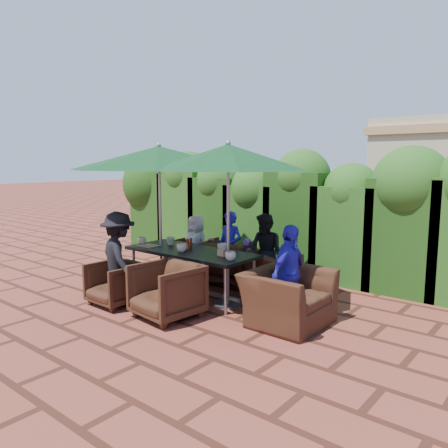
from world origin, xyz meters
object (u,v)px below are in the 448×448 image
Objects in this scene: chair_near_left at (115,281)px; chair_end_right at (288,288)px; dining_table at (191,255)px; umbrella_right at (228,158)px; chair_near_right at (167,288)px; chair_far_mid at (228,259)px; chair_far_right at (271,271)px; chair_far_left at (194,256)px; umbrella_left at (159,158)px.

chair_end_right reaches higher than chair_near_left.
dining_table is 0.90× the size of umbrella_right.
chair_near_left is at bearing -167.95° from chair_near_right.
chair_end_right is (2.45, 0.97, 0.13)m from chair_near_left.
chair_far_mid is 2.11m from chair_near_left.
dining_table is at bearing 53.89° from chair_far_right.
umbrella_left is at bearing 94.31° from chair_far_left.
chair_near_left is 2.64m from chair_end_right.
umbrella_left is 3.72× the size of chair_far_right.
umbrella_right is 2.52m from chair_far_left.
chair_far_left is 0.94× the size of chair_far_mid.
umbrella_right is 2.05m from chair_end_right.
chair_far_mid is 0.99m from chair_far_right.
chair_end_right reaches higher than chair_near_right.
chair_far_left is (-0.14, 0.94, -1.82)m from umbrella_left.
umbrella_left is at bearing -176.43° from umbrella_right.
chair_far_mid is 1.99m from chair_near_right.
dining_table is 0.77× the size of umbrella_left.
chair_end_right is (1.10, -0.09, -1.73)m from umbrella_right.
umbrella_right is 2.91× the size of chair_far_mid.
chair_far_right is at bearing 42.96° from chair_end_right.
chair_far_right is at bearing 31.49° from umbrella_left.
chair_end_right is at bearing -2.44° from dining_table.
chair_end_right is at bearing 135.16° from chair_far_mid.
chair_far_left is at bearing 96.02° from chair_near_left.
chair_end_right is at bearing -4.64° from umbrella_right.
chair_far_mid reaches higher than dining_table.
umbrella_right is at bearing 0.74° from dining_table.
umbrella_right is at bearing 85.64° from chair_end_right.
dining_table is 1.87m from chair_end_right.
umbrella_left is at bearing 45.67° from chair_far_mid.
umbrella_right reaches higher than chair_far_left.
chair_far_right reaches higher than chair_near_left.
umbrella_left is 1.17× the size of umbrella_right.
chair_near_right is at bearing 85.07° from chair_far_right.
dining_table is 1.07m from chair_near_right.
chair_far_right is 1.91m from chair_near_right.
dining_table is 1.99× the size of chair_end_right.
umbrella_left is 3.02m from chair_end_right.
umbrella_left is 2.60m from chair_far_right.
chair_far_right is (1.71, 0.02, -0.01)m from chair_far_left.
umbrella_right is at bearing 39.20° from chair_near_left.
chair_far_left is 1.02× the size of chair_far_right.
chair_near_right is at bearing 88.13° from chair_far_mid.
chair_end_right is (1.86, -0.08, -0.19)m from dining_table.
umbrella_right is (1.38, 0.09, -0.00)m from umbrella_left.
chair_far_left is 0.94× the size of chair_near_right.
chair_end_right reaches higher than chair_far_mid.
chair_far_left is 1.92m from chair_near_left.
chair_far_mid is (0.73, 0.12, 0.03)m from chair_far_left.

